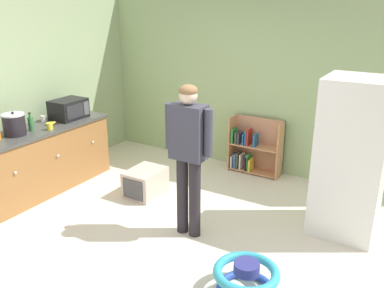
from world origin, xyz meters
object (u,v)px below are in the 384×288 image
object	(u,v)px
refrigerator	(351,158)
pet_carrier	(145,182)
kitchen_counter	(43,159)
banana_bunch	(52,123)
microwave	(69,109)
green_glass_bottle	(31,123)
crock_pot	(14,124)
yellow_cup	(50,126)
bookshelf	(252,149)
baby_walker	(246,278)
standing_person	(188,148)
white_cup	(44,119)

from	to	relation	value
refrigerator	pet_carrier	size ratio (longest dim) A/B	3.22
kitchen_counter	banana_bunch	distance (m)	0.51
kitchen_counter	microwave	bearing A→B (deg)	90.09
pet_carrier	banana_bunch	distance (m)	1.52
green_glass_bottle	banana_bunch	bearing A→B (deg)	83.85
microwave	crock_pot	world-z (taller)	crock_pot
microwave	yellow_cup	size ratio (longest dim) A/B	5.05
bookshelf	baby_walker	xyz separation A→B (m)	(1.08, -2.66, -0.21)
bookshelf	baby_walker	bearing A→B (deg)	-67.94
banana_bunch	standing_person	bearing A→B (deg)	-3.63
pet_carrier	white_cup	distance (m)	1.70
refrigerator	pet_carrier	world-z (taller)	refrigerator
kitchen_counter	green_glass_bottle	xyz separation A→B (m)	(0.02, -0.13, 0.55)
green_glass_bottle	refrigerator	bearing A→B (deg)	16.62
refrigerator	standing_person	world-z (taller)	refrigerator
baby_walker	microwave	xyz separation A→B (m)	(-3.32, 1.13, 0.88)
standing_person	pet_carrier	xyz separation A→B (m)	(-1.02, 0.54, -0.85)
white_cup	kitchen_counter	bearing A→B (deg)	-54.27
refrigerator	yellow_cup	distance (m)	3.77
standing_person	banana_bunch	bearing A→B (deg)	176.37
refrigerator	crock_pot	distance (m)	4.08
bookshelf	yellow_cup	size ratio (longest dim) A/B	8.95
standing_person	yellow_cup	world-z (taller)	standing_person
yellow_cup	white_cup	bearing A→B (deg)	150.03
crock_pot	yellow_cup	size ratio (longest dim) A/B	3.23
banana_bunch	white_cup	distance (m)	0.22
kitchen_counter	microwave	world-z (taller)	microwave
standing_person	yellow_cup	size ratio (longest dim) A/B	18.10
bookshelf	crock_pot	xyz separation A→B (m)	(-2.25, -2.43, 0.67)
green_glass_bottle	standing_person	bearing A→B (deg)	4.00
pet_carrier	crock_pot	world-z (taller)	crock_pot
refrigerator	white_cup	world-z (taller)	refrigerator
green_glass_bottle	yellow_cup	bearing A→B (deg)	38.56
kitchen_counter	baby_walker	size ratio (longest dim) A/B	3.35
microwave	refrigerator	bearing A→B (deg)	6.84
refrigerator	kitchen_counter	bearing A→B (deg)	-165.20
refrigerator	pet_carrier	distance (m)	2.65
banana_bunch	baby_walker	bearing A→B (deg)	-13.09
green_glass_bottle	baby_walker	bearing A→B (deg)	-7.80
banana_bunch	green_glass_bottle	size ratio (longest dim) A/B	0.64
kitchen_counter	green_glass_bottle	bearing A→B (deg)	-83.00
bookshelf	standing_person	bearing A→B (deg)	-87.28
baby_walker	bookshelf	bearing A→B (deg)	112.06
bookshelf	green_glass_bottle	bearing A→B (deg)	-135.29
white_cup	bookshelf	bearing A→B (deg)	37.55
kitchen_counter	white_cup	xyz separation A→B (m)	(-0.16, 0.23, 0.50)
pet_carrier	microwave	size ratio (longest dim) A/B	1.15
white_cup	refrigerator	bearing A→B (deg)	11.10
baby_walker	white_cup	bearing A→B (deg)	166.95
kitchen_counter	pet_carrier	xyz separation A→B (m)	(1.32, 0.58, -0.27)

